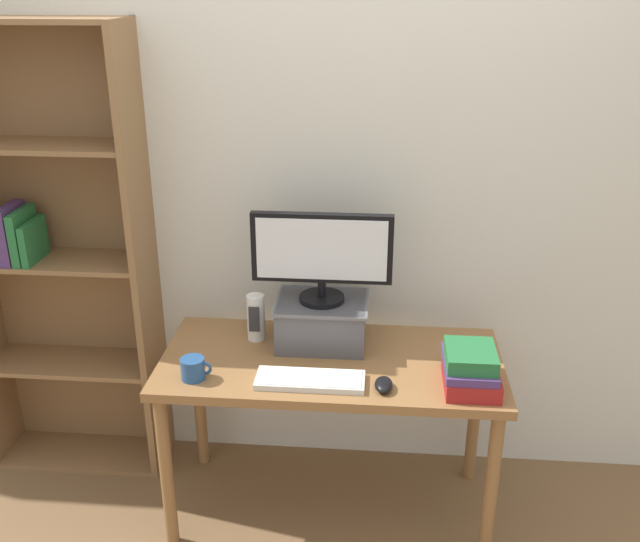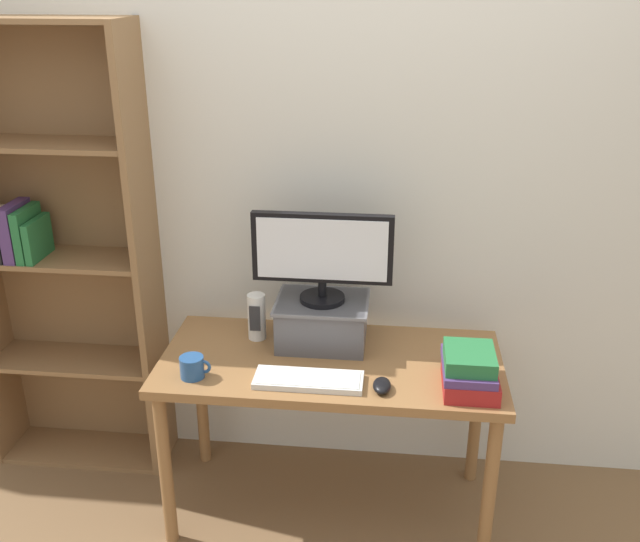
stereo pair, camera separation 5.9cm
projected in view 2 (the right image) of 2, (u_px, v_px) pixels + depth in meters
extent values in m
plane|color=brown|center=(330.00, 506.00, 2.97)|extent=(12.00, 12.00, 0.00)
cube|color=silver|center=(342.00, 177.00, 2.87)|extent=(7.00, 0.08, 2.60)
cube|color=olive|center=(331.00, 363.00, 2.71)|extent=(1.30, 0.61, 0.04)
cylinder|color=olive|center=(166.00, 470.00, 2.67)|extent=(0.05, 0.05, 0.67)
cylinder|color=olive|center=(489.00, 493.00, 2.55)|extent=(0.05, 0.05, 0.67)
cylinder|color=olive|center=(201.00, 396.00, 3.14)|extent=(0.05, 0.05, 0.67)
cylinder|color=olive|center=(476.00, 413.00, 3.02)|extent=(0.05, 0.05, 0.67)
cube|color=olive|center=(147.00, 264.00, 2.92)|extent=(0.03, 0.28, 1.91)
cube|color=olive|center=(75.00, 249.00, 3.08)|extent=(0.76, 0.01, 1.91)
cube|color=olive|center=(89.00, 449.00, 3.32)|extent=(0.71, 0.27, 0.02)
cube|color=olive|center=(76.00, 359.00, 3.14)|extent=(0.71, 0.27, 0.02)
cube|color=olive|center=(61.00, 258.00, 2.95)|extent=(0.71, 0.27, 0.02)
cube|color=olive|center=(44.00, 144.00, 2.77)|extent=(0.71, 0.27, 0.02)
cube|color=olive|center=(25.00, 19.00, 2.59)|extent=(0.71, 0.27, 0.02)
cube|color=black|center=(6.00, 237.00, 2.91)|extent=(0.04, 0.20, 0.17)
cube|color=#4C336B|center=(17.00, 231.00, 2.89)|extent=(0.05, 0.20, 0.23)
cube|color=#236B38|center=(28.00, 233.00, 2.89)|extent=(0.03, 0.20, 0.21)
cube|color=#236B38|center=(38.00, 239.00, 2.90)|extent=(0.03, 0.20, 0.17)
cube|color=#515156|center=(322.00, 321.00, 2.80)|extent=(0.34, 0.27, 0.18)
cube|color=slate|center=(322.00, 302.00, 2.76)|extent=(0.36, 0.29, 0.01)
cylinder|color=black|center=(322.00, 298.00, 2.76)|extent=(0.17, 0.17, 0.02)
cylinder|color=black|center=(322.00, 288.00, 2.74)|extent=(0.03, 0.03, 0.06)
cube|color=black|center=(322.00, 248.00, 2.68)|extent=(0.54, 0.04, 0.27)
cube|color=silver|center=(322.00, 250.00, 2.66)|extent=(0.49, 0.00, 0.24)
cube|color=silver|center=(309.00, 380.00, 2.54)|extent=(0.39, 0.14, 0.02)
cube|color=white|center=(308.00, 377.00, 2.54)|extent=(0.37, 0.12, 0.00)
ellipsoid|color=black|center=(382.00, 385.00, 2.50)|extent=(0.06, 0.10, 0.04)
cube|color=maroon|center=(470.00, 380.00, 2.50)|extent=(0.19, 0.25, 0.06)
cube|color=#4C336B|center=(468.00, 366.00, 2.50)|extent=(0.18, 0.27, 0.03)
cube|color=#236B38|center=(470.00, 358.00, 2.47)|extent=(0.17, 0.20, 0.06)
cylinder|color=#234C84|center=(192.00, 367.00, 2.57)|extent=(0.09, 0.09, 0.08)
torus|color=#234C84|center=(204.00, 367.00, 2.56)|extent=(0.05, 0.01, 0.05)
cylinder|color=silver|center=(257.00, 317.00, 2.83)|extent=(0.07, 0.07, 0.19)
cube|color=#2D2D30|center=(255.00, 319.00, 2.79)|extent=(0.04, 0.00, 0.11)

